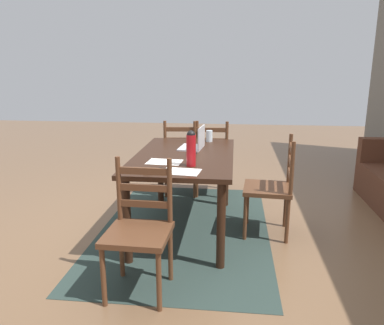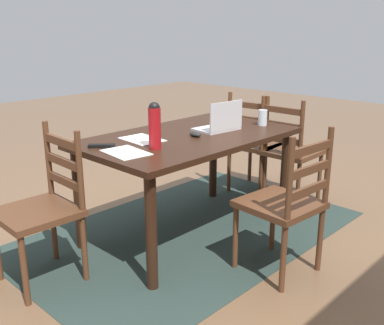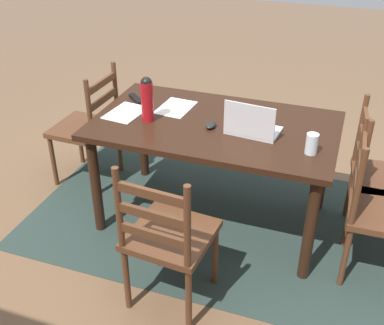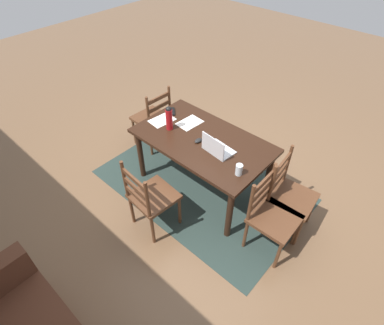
{
  "view_description": "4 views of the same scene",
  "coord_description": "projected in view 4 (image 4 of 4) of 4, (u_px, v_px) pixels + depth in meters",
  "views": [
    {
      "loc": [
        3.49,
        0.46,
        1.59
      ],
      "look_at": [
        -0.04,
        0.07,
        0.68
      ],
      "focal_mm": 35.7,
      "sensor_mm": 36.0,
      "label": 1
    },
    {
      "loc": [
        2.28,
        2.21,
        1.52
      ],
      "look_at": [
        -0.13,
        -0.09,
        0.51
      ],
      "focal_mm": 42.38,
      "sensor_mm": 36.0,
      "label": 2
    },
    {
      "loc": [
        -0.79,
        2.69,
        2.15
      ],
      "look_at": [
        0.15,
        0.03,
        0.46
      ],
      "focal_mm": 44.96,
      "sensor_mm": 36.0,
      "label": 3
    },
    {
      "loc": [
        -1.77,
        2.14,
        2.95
      ],
      "look_at": [
        0.04,
        0.13,
        0.47
      ],
      "focal_mm": 28.94,
      "sensor_mm": 36.0,
      "label": 4
    }
  ],
  "objects": [
    {
      "name": "chair_left_near",
      "position": [
        290.0,
        196.0,
        3.29
      ],
      "size": [
        0.48,
        0.48,
        0.95
      ],
      "color": "#56331E",
      "rests_on": "ground"
    },
    {
      "name": "paper_stack_left",
      "position": [
        190.0,
        123.0,
        3.76
      ],
      "size": [
        0.23,
        0.31,
        0.0
      ],
      "primitive_type": "cube",
      "rotation": [
        0.0,
        0.0,
        -0.07
      ],
      "color": "white",
      "rests_on": "dining_table"
    },
    {
      "name": "chair_far_head",
      "position": [
        151.0,
        197.0,
        3.28
      ],
      "size": [
        0.47,
        0.47,
        0.95
      ],
      "color": "#56331E",
      "rests_on": "ground"
    },
    {
      "name": "chair_left_far",
      "position": [
        271.0,
        216.0,
        3.1
      ],
      "size": [
        0.45,
        0.45,
        0.95
      ],
      "color": "#56331E",
      "rests_on": "ground"
    },
    {
      "name": "tv_remote",
      "position": [
        173.0,
        111.0,
        3.92
      ],
      "size": [
        0.15,
        0.15,
        0.02
      ],
      "primitive_type": "cube",
      "rotation": [
        0.0,
        0.0,
        0.82
      ],
      "color": "black",
      "rests_on": "dining_table"
    },
    {
      "name": "chair_right_near",
      "position": [
        153.0,
        118.0,
        4.36
      ],
      "size": [
        0.45,
        0.45,
        0.95
      ],
      "color": "#56331E",
      "rests_on": "ground"
    },
    {
      "name": "area_rug",
      "position": [
        201.0,
        185.0,
        4.04
      ],
      "size": [
        2.56,
        1.63,
        0.01
      ],
      "primitive_type": "cube",
      "color": "#283833",
      "rests_on": "ground"
    },
    {
      "name": "ground_plane",
      "position": [
        201.0,
        185.0,
        4.04
      ],
      "size": [
        14.0,
        14.0,
        0.0
      ],
      "primitive_type": "plane",
      "color": "brown"
    },
    {
      "name": "paper_stack_right",
      "position": [
        162.0,
        120.0,
        3.8
      ],
      "size": [
        0.24,
        0.32,
        0.0
      ],
      "primitive_type": "cube",
      "rotation": [
        0.0,
        0.0,
        -0.11
      ],
      "color": "white",
      "rests_on": "dining_table"
    },
    {
      "name": "computer_mouse",
      "position": [
        198.0,
        140.0,
        3.48
      ],
      "size": [
        0.07,
        0.1,
        0.03
      ],
      "primitive_type": "ellipsoid",
      "rotation": [
        0.0,
        0.0,
        -0.06
      ],
      "color": "black",
      "rests_on": "dining_table"
    },
    {
      "name": "drinking_glass",
      "position": [
        239.0,
        170.0,
        3.06
      ],
      "size": [
        0.07,
        0.07,
        0.12
      ],
      "primitive_type": "cylinder",
      "color": "silver",
      "rests_on": "dining_table"
    },
    {
      "name": "laptop",
      "position": [
        216.0,
        148.0,
        3.31
      ],
      "size": [
        0.34,
        0.25,
        0.23
      ],
      "color": "silver",
      "rests_on": "dining_table"
    },
    {
      "name": "dining_table",
      "position": [
        203.0,
        146.0,
        3.59
      ],
      "size": [
        1.58,
        0.92,
        0.77
      ],
      "color": "black",
      "rests_on": "ground"
    },
    {
      "name": "water_bottle",
      "position": [
        169.0,
        118.0,
        3.57
      ],
      "size": [
        0.08,
        0.08,
        0.3
      ],
      "color": "#A81419",
      "rests_on": "dining_table"
    }
  ]
}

